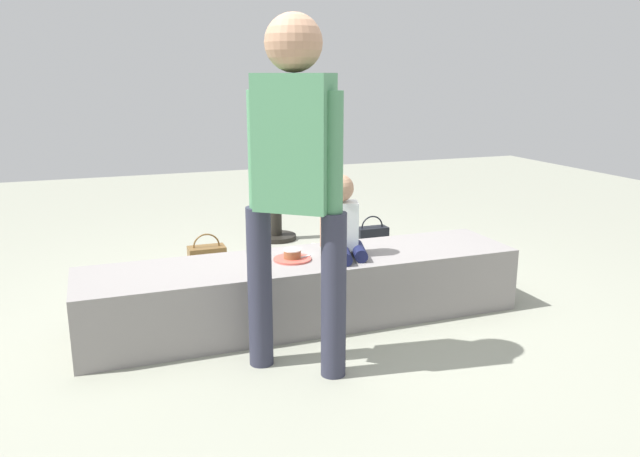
# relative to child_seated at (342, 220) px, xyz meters

# --- Properties ---
(ground_plane) EXTENTS (12.00, 12.00, 0.00)m
(ground_plane) POSITION_rel_child_seated_xyz_m (-0.23, 0.02, -0.60)
(ground_plane) COLOR gray
(concrete_ledge) EXTENTS (2.58, 0.58, 0.38)m
(concrete_ledge) POSITION_rel_child_seated_xyz_m (-0.23, 0.02, -0.41)
(concrete_ledge) COLOR gray
(concrete_ledge) RESTS_ON ground_plane
(child_seated) EXTENTS (0.29, 0.35, 0.48)m
(child_seated) POSITION_rel_child_seated_xyz_m (0.00, 0.00, 0.00)
(child_seated) COLOR #151A40
(child_seated) RESTS_ON concrete_ledge
(adult_standing) EXTENTS (0.42, 0.38, 1.70)m
(adult_standing) POSITION_rel_child_seated_xyz_m (-0.47, -0.57, 0.42)
(adult_standing) COLOR #2E3041
(adult_standing) RESTS_ON ground_plane
(cake_plate) EXTENTS (0.22, 0.22, 0.07)m
(cake_plate) POSITION_rel_child_seated_xyz_m (-0.30, 0.01, -0.19)
(cake_plate) COLOR #E0594C
(cake_plate) RESTS_ON concrete_ledge
(gift_bag) EXTENTS (0.19, 0.10, 0.31)m
(gift_bag) POSITION_rel_child_seated_xyz_m (0.08, 0.59, -0.46)
(gift_bag) COLOR gold
(gift_bag) RESTS_ON ground_plane
(railing_post) EXTENTS (0.36, 0.36, 1.27)m
(railing_post) POSITION_rel_child_seated_xyz_m (0.14, 1.88, -0.11)
(railing_post) COLOR black
(railing_post) RESTS_ON ground_plane
(water_bottle_near_gift) EXTENTS (0.07, 0.07, 0.22)m
(water_bottle_near_gift) POSITION_rel_child_seated_xyz_m (-0.20, 1.03, -0.50)
(water_bottle_near_gift) COLOR silver
(water_bottle_near_gift) RESTS_ON ground_plane
(party_cup_red) EXTENTS (0.07, 0.07, 0.10)m
(party_cup_red) POSITION_rel_child_seated_xyz_m (0.53, 0.73, -0.55)
(party_cup_red) COLOR red
(party_cup_red) RESTS_ON ground_plane
(handbag_black_leather) EXTENTS (0.26, 0.12, 0.30)m
(handbag_black_leather) POSITION_rel_child_seated_xyz_m (0.78, 1.24, -0.49)
(handbag_black_leather) COLOR black
(handbag_black_leather) RESTS_ON ground_plane
(handbag_brown_canvas) EXTENTS (0.27, 0.15, 0.31)m
(handbag_brown_canvas) POSITION_rel_child_seated_xyz_m (-0.61, 1.10, -0.49)
(handbag_brown_canvas) COLOR brown
(handbag_brown_canvas) RESTS_ON ground_plane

